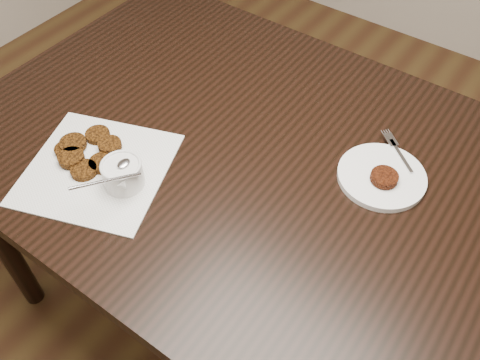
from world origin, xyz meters
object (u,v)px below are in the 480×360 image
table (265,252)px  sauce_ramekin (120,164)px  napkin (97,169)px  plate_with_patty (382,174)px

table → sauce_ramekin: sauce_ramekin is taller
napkin → sauce_ramekin: bearing=3.6°
table → plate_with_patty: plate_with_patty is taller
napkin → sauce_ramekin: sauce_ramekin is taller
napkin → sauce_ramekin: 0.10m
plate_with_patty → table: bearing=-156.7°
sauce_ramekin → plate_with_patty: size_ratio=0.63×
table → plate_with_patty: 0.46m
sauce_ramekin → napkin: bearing=-176.4°
napkin → sauce_ramekin: (0.08, 0.01, 0.06)m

